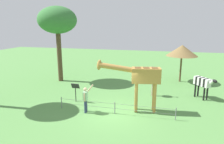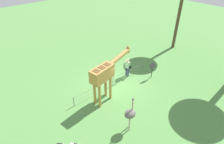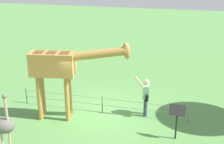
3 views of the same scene
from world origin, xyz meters
The scene contains 6 objects.
ground_plane centered at (0.00, 0.00, 0.00)m, with size 60.00×60.00×0.00m, color #568E47.
giraffe centered at (-1.38, -0.69, 2.16)m, with size 3.87×1.12×3.21m.
visitor centered at (1.76, 0.34, 0.90)m, with size 0.59×0.58×1.74m.
ostrich centered at (-2.06, -3.65, 1.18)m, with size 0.70×0.56×2.25m.
info_sign centered at (3.08, -1.14, 0.95)m, with size 0.56×0.21×1.32m.
wire_fence centered at (0.00, 0.13, 0.40)m, with size 7.05×0.05×0.75m.
Camera 2 is at (-7.81, -8.66, 8.98)m, focal length 30.42 mm.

